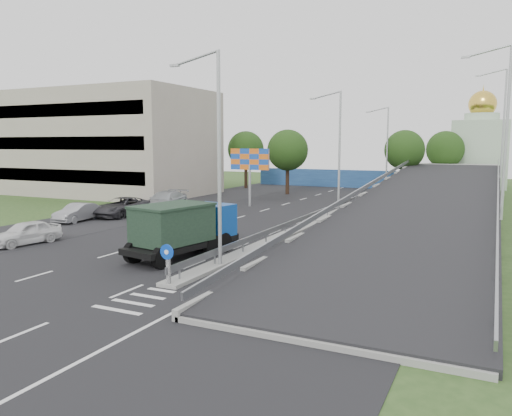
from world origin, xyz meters
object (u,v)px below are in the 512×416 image
Objects in this scene: billboard at (250,163)px; parked_car_b at (78,212)px; sign_bollard at (168,264)px; church at (480,148)px; parked_car_d at (165,201)px; lamp_post_far at (386,145)px; parked_car_c at (122,207)px; dump_truck at (184,227)px; lamp_post_mid at (337,146)px; lamp_post_near at (216,147)px; parked_car_a at (26,233)px.

billboard is 1.29× the size of parked_car_b.
church is at bearing 80.19° from sign_bollard.
parked_car_d reaches higher than parked_car_b.
lamp_post_far reaches higher than parked_car_c.
dump_truck is 16.57m from parked_car_c.
parked_car_d is (-5.61, -5.88, -3.33)m from billboard.
parked_car_d is at bearing -133.65° from billboard.
dump_truck is at bearing -59.13° from parked_car_d.
parked_car_b is at bearing 145.13° from sign_bollard.
lamp_post_mid is 21.43m from parked_car_b.
dump_truck is at bearing -30.21° from parked_car_b.
church reaches higher than dump_truck.
lamp_post_mid is 0.73× the size of church.
lamp_post_near is (0.11, 3.83, 4.77)m from sign_bollard.
lamp_post_near is 23.87m from billboard.
parked_car_b is 3.86m from parked_car_c.
lamp_post_far is (0.00, 40.00, 0.00)m from lamp_post_near.
parked_car_b is at bearing -119.05° from billboard.
lamp_post_far is 1.47× the size of dump_truck.
dump_truck is at bearing -40.46° from parked_car_c.
lamp_post_far is 42.44m from parked_car_a.
parked_car_a is (-10.34, -1.37, -0.89)m from dump_truck.
church is 2.51× the size of billboard.
lamp_post_far is 28.49m from parked_car_d.
parked_car_c is at bearing -118.99° from lamp_post_far.
parked_car_d is at bearing -165.23° from lamp_post_mid.
lamp_post_near reaches higher than parked_car_a.
parked_car_d is (-14.61, 19.94, -0.18)m from sign_bollard.
lamp_post_mid is at bearing 92.31° from dump_truck.
parked_car_c reaches higher than parked_car_a.
church reaches higher than parked_car_c.
parked_car_a reaches higher than parked_car_b.
church is 53.54m from parked_car_b.
dump_truck is 1.23× the size of parked_car_c.
billboard reaches higher than parked_car_a.
billboard is (-9.11, -18.00, -1.62)m from lamp_post_far.
parked_car_a is 8.82m from parked_car_b.
parked_car_a is (-12.99, 3.78, -0.32)m from sign_bollard.
parked_car_c is at bearing 135.44° from sign_bollard.
parked_car_b is (-16.94, 7.90, -5.11)m from lamp_post_near.
parked_car_a is (-13.10, -40.04, -5.10)m from lamp_post_far.
dump_truck is at bearing 16.23° from parked_car_a.
parked_car_c is at bearing 111.53° from parked_car_a.
parked_car_b is at bearing -144.47° from lamp_post_mid.
parked_car_a is 0.71× the size of parked_car_d.
lamp_post_mid is at bearing -90.00° from lamp_post_far.
parked_car_b is at bearing -110.15° from parked_car_c.
lamp_post_near is at bearing -15.04° from dump_truck.
church reaches higher than parked_car_b.
lamp_post_near is at bearing 8.85° from parked_car_a.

